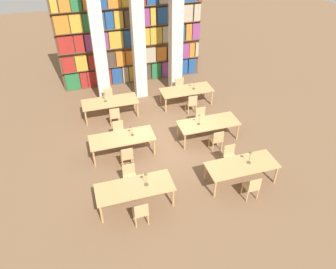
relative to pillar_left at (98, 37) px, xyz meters
The scene contains 29 objects.
ground_plane 5.35m from the pillar_left, 67.37° to the right, with size 40.00×40.00×0.00m, color brown.
bookshelf_bank 2.30m from the pillar_left, 41.18° to the left, with size 6.93×0.35×5.50m.
pillar_left is the anchor object (origin of this frame).
pillar_center 1.70m from the pillar_left, ahead, with size 0.52×0.52×6.00m.
pillar_right 3.41m from the pillar_left, ahead, with size 0.52×0.52×6.00m.
reading_table_0 7.06m from the pillar_left, 90.44° to the right, with size 2.32×0.95×0.74m.
chair_0 7.84m from the pillar_left, 90.40° to the right, with size 0.42×0.40×0.88m.
chair_1 6.42m from the pillar_left, 90.51° to the right, with size 0.42×0.40×0.88m.
desk_lamp_0 6.95m from the pillar_left, 87.35° to the right, with size 0.14×0.14×0.49m.
reading_table_1 7.90m from the pillar_left, 62.67° to the right, with size 2.32×0.95×0.74m.
chair_2 8.60m from the pillar_left, 65.19° to the right, with size 0.42×0.40×0.88m.
chair_3 7.32m from the pillar_left, 59.87° to the right, with size 0.42×0.40×0.88m.
desk_lamp_1 7.89m from the pillar_left, 60.93° to the right, with size 0.14×0.14×0.48m.
reading_table_2 4.74m from the pillar_left, 89.32° to the right, with size 2.32×0.95×0.74m.
chair_4 5.50m from the pillar_left, 89.32° to the right, with size 0.42×0.40×0.88m.
chair_5 4.21m from the pillar_left, 89.01° to the right, with size 0.42×0.40×0.88m.
desk_lamp_2 4.57m from the pillar_left, 83.91° to the right, with size 0.14×0.14×0.44m.
reading_table_3 5.84m from the pillar_left, 50.97° to the right, with size 2.32×0.95×0.74m.
chair_6 6.49m from the pillar_left, 55.33° to the right, with size 0.42×0.40×0.88m.
chair_7 5.43m from the pillar_left, 44.98° to the right, with size 0.42×0.40×0.88m.
desk_lamp_3 5.47m from the pillar_left, 54.44° to the right, with size 0.14×0.14×0.46m.
reading_table_4 2.75m from the pillar_left, 88.48° to the right, with size 2.32×0.95×0.74m.
chair_8 3.37m from the pillar_left, 87.81° to the right, with size 0.42×0.40×0.88m.
chair_9 2.62m from the pillar_left, 83.14° to the right, with size 0.42×0.40×0.88m.
desk_lamp_4 2.43m from the pillar_left, 95.66° to the right, with size 0.14×0.14×0.44m.
reading_table_5 4.42m from the pillar_left, 22.86° to the right, with size 2.32×0.95×0.74m.
chair_10 4.80m from the pillar_left, 32.90° to the right, with size 0.42×0.40×0.88m.
chair_11 4.31m from the pillar_left, 11.51° to the right, with size 0.42×0.40×0.88m.
desk_lamp_5 4.51m from the pillar_left, 21.50° to the right, with size 0.14×0.14×0.49m.
Camera 1 is at (-2.84, -9.44, 7.73)m, focal length 35.00 mm.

